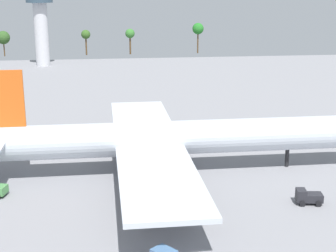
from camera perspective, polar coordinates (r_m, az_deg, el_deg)
ground_plane at (r=89.64m, az=0.00°, el=-5.11°), size 289.89×289.89×0.00m
cargo_airplane at (r=87.63m, az=-0.40°, el=-1.41°), size 72.47×61.79×18.42m
cargo_loader at (r=107.95m, az=-10.87°, el=-1.22°), size 3.87×4.13×2.09m
fuel_truck at (r=79.45m, az=15.33°, el=-7.60°), size 4.08×2.94×2.24m
control_tower at (r=212.82m, az=-14.02°, el=11.47°), size 10.42×10.42×29.67m
tree_line_backdrop at (r=243.89m, az=-11.25°, el=10.05°), size 101.71×6.02×14.29m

